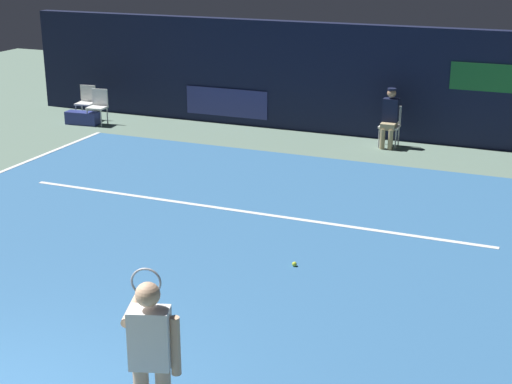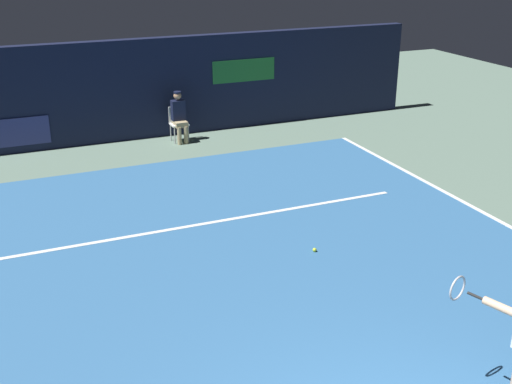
{
  "view_description": "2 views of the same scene",
  "coord_description": "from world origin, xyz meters",
  "px_view_note": "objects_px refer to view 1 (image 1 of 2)",
  "views": [
    {
      "loc": [
        4.95,
        -4.55,
        4.54
      ],
      "look_at": [
        0.85,
        5.32,
        0.93
      ],
      "focal_mm": 53.68,
      "sensor_mm": 36.0,
      "label": 1
    },
    {
      "loc": [
        -3.15,
        -3.65,
        5.03
      ],
      "look_at": [
        0.73,
        5.48,
        1.05
      ],
      "focal_mm": 45.02,
      "sensor_mm": 36.0,
      "label": 2
    }
  ],
  "objects_px": {
    "courtside_chair_far": "(98,105)",
    "tennis_ball": "(294,264)",
    "equipment_bag": "(83,118)",
    "tennis_player": "(151,358)",
    "line_judge_on_chair": "(390,117)",
    "courtside_chair_near": "(86,101)"
  },
  "relations": [
    {
      "from": "courtside_chair_far",
      "to": "equipment_bag",
      "type": "bearing_deg",
      "value": -158.06
    },
    {
      "from": "line_judge_on_chair",
      "to": "tennis_player",
      "type": "bearing_deg",
      "value": -87.49
    },
    {
      "from": "tennis_player",
      "to": "courtside_chair_far",
      "type": "distance_m",
      "value": 13.21
    },
    {
      "from": "tennis_player",
      "to": "courtside_chair_near",
      "type": "relative_size",
      "value": 1.97
    },
    {
      "from": "line_judge_on_chair",
      "to": "equipment_bag",
      "type": "height_order",
      "value": "line_judge_on_chair"
    },
    {
      "from": "tennis_player",
      "to": "tennis_ball",
      "type": "xyz_separation_m",
      "value": [
        -0.22,
        4.39,
        -0.94
      ]
    },
    {
      "from": "line_judge_on_chair",
      "to": "courtside_chair_far",
      "type": "height_order",
      "value": "line_judge_on_chair"
    },
    {
      "from": "tennis_player",
      "to": "equipment_bag",
      "type": "distance_m",
      "value": 13.34
    },
    {
      "from": "line_judge_on_chair",
      "to": "courtside_chair_far",
      "type": "xyz_separation_m",
      "value": [
        -7.22,
        -0.68,
        -0.18
      ]
    },
    {
      "from": "courtside_chair_far",
      "to": "tennis_ball",
      "type": "bearing_deg",
      "value": -40.13
    },
    {
      "from": "line_judge_on_chair",
      "to": "courtside_chair_near",
      "type": "xyz_separation_m",
      "value": [
        -7.77,
        -0.38,
        -0.18
      ]
    },
    {
      "from": "line_judge_on_chair",
      "to": "courtside_chair_far",
      "type": "relative_size",
      "value": 1.5
    },
    {
      "from": "courtside_chair_far",
      "to": "tennis_ball",
      "type": "distance_m",
      "value": 9.82
    },
    {
      "from": "courtside_chair_near",
      "to": "equipment_bag",
      "type": "xyz_separation_m",
      "value": [
        0.17,
        -0.45,
        -0.34
      ]
    },
    {
      "from": "courtside_chair_far",
      "to": "line_judge_on_chair",
      "type": "bearing_deg",
      "value": 5.38
    },
    {
      "from": "courtside_chair_near",
      "to": "courtside_chair_far",
      "type": "bearing_deg",
      "value": -28.35
    },
    {
      "from": "tennis_ball",
      "to": "courtside_chair_far",
      "type": "bearing_deg",
      "value": 139.87
    },
    {
      "from": "equipment_bag",
      "to": "courtside_chair_far",
      "type": "bearing_deg",
      "value": 16.79
    },
    {
      "from": "line_judge_on_chair",
      "to": "equipment_bag",
      "type": "xyz_separation_m",
      "value": [
        -7.61,
        -0.84,
        -0.53
      ]
    },
    {
      "from": "tennis_player",
      "to": "tennis_ball",
      "type": "relative_size",
      "value": 25.44
    },
    {
      "from": "courtside_chair_near",
      "to": "courtside_chair_far",
      "type": "relative_size",
      "value": 1.0
    },
    {
      "from": "equipment_bag",
      "to": "tennis_player",
      "type": "bearing_deg",
      "value": -57.62
    }
  ]
}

